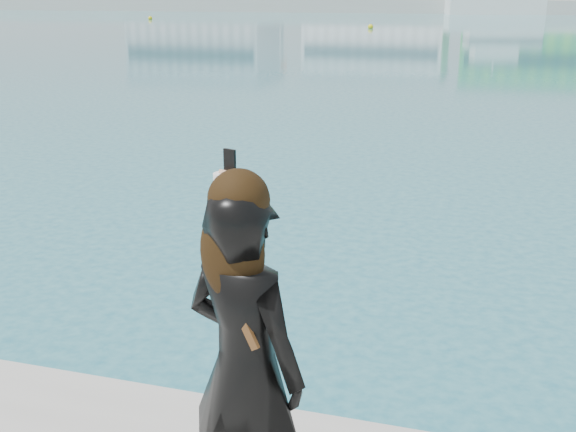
% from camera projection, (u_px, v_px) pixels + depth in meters
% --- Properties ---
extents(far_quay, '(320.00, 40.00, 2.00)m').
position_uv_depth(far_quay, '(509.00, 5.00, 122.40)').
color(far_quay, '#9E9E99').
rests_on(far_quay, ground).
extents(buoy_far, '(0.50, 0.50, 0.50)m').
position_uv_depth(buoy_far, '(150.00, 20.00, 87.20)').
color(buoy_far, yellow).
rests_on(buoy_far, ground).
extents(buoy_extra, '(0.50, 0.50, 0.50)m').
position_uv_depth(buoy_extra, '(370.00, 29.00, 66.78)').
color(buoy_extra, yellow).
rests_on(buoy_extra, ground).
extents(woman, '(0.76, 0.63, 1.91)m').
position_uv_depth(woman, '(244.00, 358.00, 3.39)').
color(woman, black).
rests_on(woman, near_quay).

